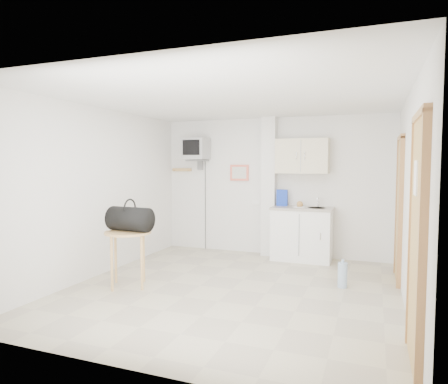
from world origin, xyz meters
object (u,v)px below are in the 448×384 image
at_px(crt_television, 196,150).
at_px(round_table, 128,239).
at_px(water_bottle, 343,275).
at_px(duffel_bag, 130,219).

distance_m(crt_television, round_table, 2.71).
relative_size(crt_television, water_bottle, 5.64).
bearing_deg(crt_television, water_bottle, -26.61).
xyz_separation_m(round_table, water_bottle, (2.73, 0.98, -0.48)).
height_order(crt_television, duffel_bag, crt_television).
relative_size(round_table, water_bottle, 1.98).
bearing_deg(round_table, crt_television, 92.03).
bearing_deg(crt_television, round_table, -87.97).
bearing_deg(round_table, duffel_bag, 60.89).
bearing_deg(round_table, water_bottle, 19.71).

